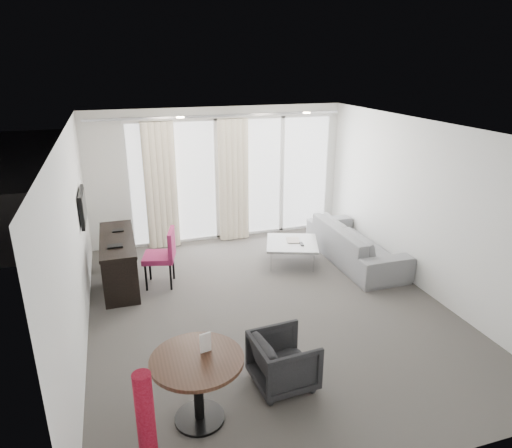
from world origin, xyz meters
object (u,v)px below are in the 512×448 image
object	(u,v)px
desk_chair	(159,258)
round_table	(198,389)
desk	(119,261)
red_lamp	(147,436)
rattan_chair_a	(257,188)
tub_armchair	(284,361)
sofa	(355,243)
rattan_chair_b	(295,184)
coffee_table	(292,253)

from	to	relation	value
desk_chair	round_table	distance (m)	3.09
desk	red_lamp	world-z (taller)	red_lamp
round_table	rattan_chair_a	xyz separation A→B (m)	(2.74, 6.71, 0.08)
red_lamp	tub_armchair	size ratio (longest dim) A/B	1.79
desk_chair	sofa	xyz separation A→B (m)	(3.44, -0.10, -0.13)
round_table	rattan_chair_b	distance (m)	7.72
round_table	tub_armchair	distance (m)	1.03
red_lamp	rattan_chair_b	xyz separation A→B (m)	(4.31, 7.43, -0.16)
desk_chair	rattan_chair_a	bearing A→B (deg)	66.54
tub_armchair	sofa	distance (m)	3.65
red_lamp	coffee_table	size ratio (longest dim) A/B	1.35
sofa	red_lamp	bearing A→B (deg)	133.05
red_lamp	rattan_chair_b	bearing A→B (deg)	59.89
tub_armchair	sofa	size ratio (longest dim) A/B	0.29
round_table	coffee_table	bearing A→B (deg)	54.70
tub_armchair	desk_chair	bearing A→B (deg)	15.63
desk_chair	coffee_table	bearing A→B (deg)	17.31
tub_armchair	rattan_chair_a	distance (m)	6.70
red_lamp	sofa	distance (m)	5.40
coffee_table	desk	bearing A→B (deg)	178.00
round_table	red_lamp	size ratio (longest dim) A/B	0.77
round_table	rattan_chair_a	world-z (taller)	rattan_chair_a
desk	coffee_table	bearing A→B (deg)	-2.00
coffee_table	rattan_chair_a	xyz separation A→B (m)	(0.45, 3.49, 0.25)
tub_armchair	sofa	xyz separation A→B (m)	(2.41, 2.74, 0.03)
tub_armchair	rattan_chair_b	world-z (taller)	rattan_chair_b
desk	sofa	bearing A→B (deg)	-4.79
sofa	coffee_table	bearing A→B (deg)	78.07
desk_chair	round_table	bearing A→B (deg)	-75.31
desk	rattan_chair_b	bearing A→B (deg)	37.65
desk	rattan_chair_a	size ratio (longest dim) A/B	1.87
rattan_chair_a	rattan_chair_b	distance (m)	1.04
desk	rattan_chair_a	world-z (taller)	rattan_chair_a
tub_armchair	coffee_table	size ratio (longest dim) A/B	0.76
desk	rattan_chair_a	distance (m)	4.78
desk_chair	rattan_chair_a	distance (m)	4.56
desk	rattan_chair_b	size ratio (longest dim) A/B	1.93
desk	round_table	world-z (taller)	desk
desk_chair	rattan_chair_a	world-z (taller)	desk_chair
rattan_chair_b	sofa	bearing A→B (deg)	-119.45
round_table	red_lamp	bearing A→B (deg)	-127.67
desk	coffee_table	xyz separation A→B (m)	(2.93, -0.10, -0.19)
round_table	desk	bearing A→B (deg)	100.94
rattan_chair_a	rattan_chair_b	world-z (taller)	rattan_chair_a
desk_chair	red_lamp	size ratio (longest dim) A/B	0.79
rattan_chair_a	rattan_chair_b	xyz separation A→B (m)	(1.04, 0.02, -0.01)
desk_chair	tub_armchair	world-z (taller)	desk_chair
tub_armchair	sofa	world-z (taller)	sofa
desk_chair	tub_armchair	xyz separation A→B (m)	(1.03, -2.84, -0.16)
round_table	red_lamp	distance (m)	0.90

